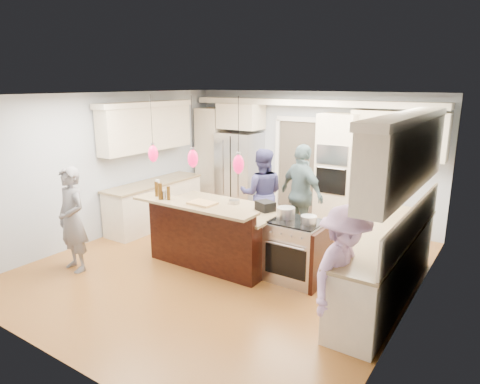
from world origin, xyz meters
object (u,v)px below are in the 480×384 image
Objects in this scene: island_range at (298,251)px; person_bar_end at (72,220)px; refrigerator at (239,172)px; kitchen_island at (218,233)px; person_far_left at (262,194)px.

person_bar_end is (-3.07, -1.60, 0.37)m from island_range.
refrigerator is at bearing 92.23° from person_bar_end.
kitchen_island is 1.28× the size of person_bar_end.
person_bar_end reaches higher than kitchen_island.
person_far_left reaches higher than person_bar_end.
island_range is (1.41, 0.08, -0.03)m from kitchen_island.
person_far_left is at bearing 137.57° from island_range.
person_bar_end is 0.97× the size of person_far_left.
kitchen_island is at bearing -176.91° from island_range.
person_bar_end is at bearing -152.43° from island_range.
refrigerator reaches higher than person_far_left.
island_range is 0.54× the size of person_far_left.
refrigerator is at bearing 137.41° from island_range.
refrigerator is 0.86× the size of kitchen_island.
person_bar_end is 3.33m from person_far_left.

